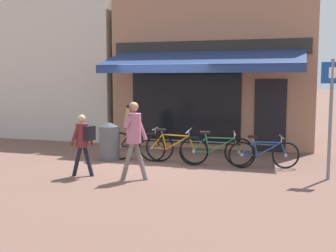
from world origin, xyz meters
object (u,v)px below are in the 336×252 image
bicycle_orange (172,148)px  litter_bin (109,141)px  bicycle_green (216,151)px  bicycle_blue (263,154)px  pedestrian_adult (134,132)px  parking_sign (331,107)px  pedestrian_child (83,138)px  bicycle_black (140,146)px

bicycle_orange → litter_bin: litter_bin is taller
bicycle_green → bicycle_blue: size_ratio=1.09×
bicycle_blue → pedestrian_adult: size_ratio=0.99×
bicycle_orange → pedestrian_adult: 2.03m
bicycle_orange → parking_sign: 3.86m
bicycle_green → litter_bin: litter_bin is taller
bicycle_blue → pedestrian_child: bearing=-165.5°
bicycle_blue → bicycle_orange: bearing=167.2°
bicycle_black → bicycle_blue: (3.13, -0.01, -0.04)m
bicycle_orange → pedestrian_adult: size_ratio=1.12×
bicycle_orange → pedestrian_adult: (-0.26, -1.92, 0.63)m
bicycle_green → pedestrian_adult: bearing=-137.9°
bicycle_blue → parking_sign: bearing=-40.1°
bicycle_orange → bicycle_blue: size_ratio=1.13×
pedestrian_child → bicycle_green: bearing=-133.6°
bicycle_orange → bicycle_blue: bicycle_orange is taller
bicycle_blue → pedestrian_child: pedestrian_child is taller
parking_sign → bicycle_black: bearing=171.2°
bicycle_green → parking_sign: (2.51, -0.62, 1.15)m
bicycle_green → pedestrian_child: bearing=-155.1°
bicycle_black → litter_bin: (-0.79, -0.13, 0.10)m
bicycle_blue → pedestrian_child: 4.19m
bicycle_orange → bicycle_black: bearing=177.5°
pedestrian_child → litter_bin: size_ratio=1.37×
bicycle_blue → litter_bin: (-3.92, -0.12, 0.15)m
bicycle_black → pedestrian_child: pedestrian_child is taller
bicycle_black → pedestrian_child: size_ratio=1.32×
pedestrian_child → litter_bin: (-0.26, 1.85, -0.35)m
bicycle_black → bicycle_orange: bearing=-7.6°
pedestrian_adult → pedestrian_child: size_ratio=1.22×
bicycle_blue → pedestrian_child: size_ratio=1.21×
bicycle_orange → litter_bin: size_ratio=1.87×
litter_bin → parking_sign: 5.45m
pedestrian_adult → pedestrian_child: bearing=4.2°
bicycle_blue → bicycle_black: bearing=165.9°
bicycle_blue → litter_bin: size_ratio=1.66×
litter_bin → parking_sign: bearing=-6.2°
bicycle_black → litter_bin: litter_bin is taller
bicycle_orange → parking_sign: bearing=-9.1°
bicycle_black → bicycle_blue: 3.13m
litter_bin → bicycle_blue: bearing=1.7°
bicycle_black → litter_bin: 0.81m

